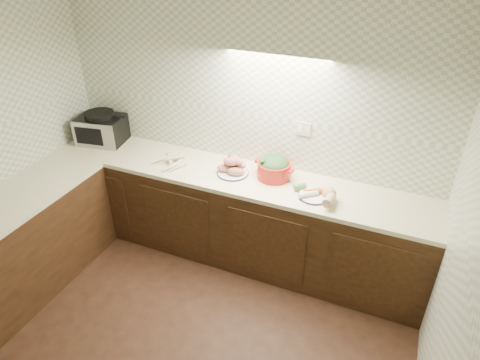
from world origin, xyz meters
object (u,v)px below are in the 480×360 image
at_px(toaster_oven, 101,128).
at_px(dutch_oven, 274,167).
at_px(parsnip_pile, 174,160).
at_px(veg_plate, 321,194).
at_px(sweet_potato_plate, 233,167).
at_px(onion_bowl, 233,162).

height_order(toaster_oven, dutch_oven, toaster_oven).
bearing_deg(dutch_oven, parsnip_pile, -161.29).
relative_size(parsnip_pile, veg_plate, 0.88).
height_order(parsnip_pile, veg_plate, veg_plate).
bearing_deg(sweet_potato_plate, parsnip_pile, -175.84).
relative_size(toaster_oven, onion_bowl, 3.16).
distance_m(toaster_oven, onion_bowl, 1.45).
height_order(sweet_potato_plate, veg_plate, sweet_potato_plate).
height_order(parsnip_pile, onion_bowl, onion_bowl).
xyz_separation_m(onion_bowl, veg_plate, (0.88, -0.20, -0.00)).
xyz_separation_m(parsnip_pile, onion_bowl, (0.53, 0.15, 0.01)).
height_order(sweet_potato_plate, onion_bowl, sweet_potato_plate).
bearing_deg(parsnip_pile, toaster_oven, 173.11).
distance_m(dutch_oven, veg_plate, 0.50).
height_order(parsnip_pile, sweet_potato_plate, sweet_potato_plate).
height_order(onion_bowl, dutch_oven, dutch_oven).
xyz_separation_m(toaster_oven, sweet_potato_plate, (1.49, -0.07, -0.08)).
bearing_deg(onion_bowl, dutch_oven, -4.90).
bearing_deg(veg_plate, onion_bowl, 166.87).
relative_size(toaster_oven, sweet_potato_plate, 1.72).
relative_size(parsnip_pile, onion_bowl, 2.26).
bearing_deg(toaster_oven, onion_bowl, -7.99).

